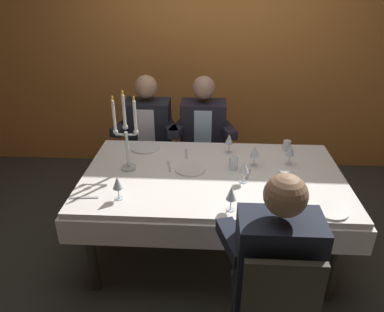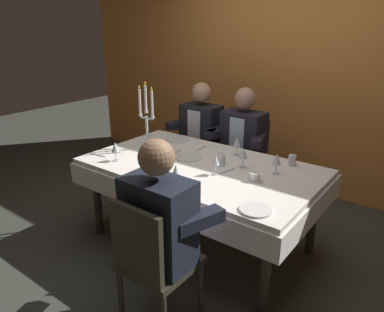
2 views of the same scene
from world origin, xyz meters
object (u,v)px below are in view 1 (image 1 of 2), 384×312
object	(u,v)px
wine_glass_3	(231,194)
seated_diner_0	(149,127)
wine_glass_2	(255,152)
coffee_cup_0	(284,174)
dinner_plate_1	(331,211)
dinner_plate_2	(145,148)
water_tumbler_0	(287,146)
dinner_plate_0	(190,169)
dining_table	(213,188)
wine_glass_5	(244,167)
water_tumbler_1	(233,163)
wine_glass_0	(118,183)
seated_diner_1	(203,128)
wine_glass_1	(229,139)
candelabra	(126,138)
wine_glass_4	(290,151)
seated_diner_2	(277,261)

from	to	relation	value
wine_glass_3	seated_diner_0	world-z (taller)	seated_diner_0
wine_glass_2	coffee_cup_0	distance (m)	0.28
dinner_plate_1	wine_glass_2	bearing A→B (deg)	126.08
dinner_plate_2	water_tumbler_0	bearing A→B (deg)	1.38
dinner_plate_0	dinner_plate_1	size ratio (longest dim) A/B	1.10
dining_table	water_tumbler_0	distance (m)	0.76
wine_glass_5	water_tumbler_1	size ratio (longest dim) A/B	1.64
wine_glass_0	seated_diner_1	size ratio (longest dim) A/B	0.13
wine_glass_5	wine_glass_2	bearing A→B (deg)	68.93
wine_glass_1	wine_glass_2	distance (m)	0.29
candelabra	wine_glass_4	world-z (taller)	candelabra
dining_table	dinner_plate_0	distance (m)	0.22
seated_diner_2	candelabra	bearing A→B (deg)	136.07
wine_glass_3	dining_table	bearing A→B (deg)	103.72
wine_glass_1	dinner_plate_0	bearing A→B (deg)	-133.66
wine_glass_3	water_tumbler_1	xyz separation A→B (m)	(0.04, 0.53, -0.06)
wine_glass_1	wine_glass_2	size ratio (longest dim) A/B	1.00
wine_glass_2	water_tumbler_0	size ratio (longest dim) A/B	1.91
water_tumbler_1	wine_glass_4	bearing A→B (deg)	13.21
dinner_plate_1	wine_glass_3	distance (m)	0.63
wine_glass_0	water_tumbler_0	world-z (taller)	wine_glass_0
wine_glass_0	water_tumbler_0	bearing A→B (deg)	32.96
candelabra	seated_diner_0	xyz separation A→B (m)	(0.01, 0.84, -0.26)
dinner_plate_2	water_tumbler_0	distance (m)	1.18
wine_glass_3	wine_glass_4	bearing A→B (deg)	53.15
wine_glass_4	coffee_cup_0	size ratio (longest dim) A/B	1.24
dining_table	wine_glass_2	bearing A→B (deg)	25.30
wine_glass_1	seated_diner_2	world-z (taller)	seated_diner_2
wine_glass_4	wine_glass_5	distance (m)	0.47
dining_table	seated_diner_1	distance (m)	0.90
water_tumbler_1	water_tumbler_0	bearing A→B (deg)	37.33
dinner_plate_2	water_tumbler_1	bearing A→B (deg)	-24.05
water_tumbler_0	seated_diner_2	xyz separation A→B (m)	(-0.28, -1.32, -0.05)
seated_diner_1	wine_glass_0	bearing A→B (deg)	-112.48
candelabra	seated_diner_1	xyz separation A→B (m)	(0.54, 0.84, -0.26)
candelabra	dinner_plate_1	world-z (taller)	candelabra
dining_table	wine_glass_5	xyz separation A→B (m)	(0.21, -0.10, 0.24)
candelabra	wine_glass_2	bearing A→B (deg)	6.24
wine_glass_1	water_tumbler_0	size ratio (longest dim) A/B	1.91
seated_diner_2	dinner_plate_1	bearing A→B (deg)	48.46
wine_glass_5	seated_diner_0	xyz separation A→B (m)	(-0.84, 0.99, -0.12)
candelabra	wine_glass_2	xyz separation A→B (m)	(0.95, 0.10, -0.14)
candelabra	wine_glass_0	distance (m)	0.43
wine_glass_1	wine_glass_5	bearing A→B (deg)	-79.24
dining_table	seated_diner_0	xyz separation A→B (m)	(-0.62, 0.89, 0.11)
dining_table	water_tumbler_0	bearing A→B (deg)	35.32
wine_glass_1	wine_glass_5	world-z (taller)	same
dinner_plate_2	dinner_plate_1	bearing A→B (deg)	-32.62
water_tumbler_0	seated_diner_2	distance (m)	1.35
wine_glass_4	water_tumbler_1	bearing A→B (deg)	-166.79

